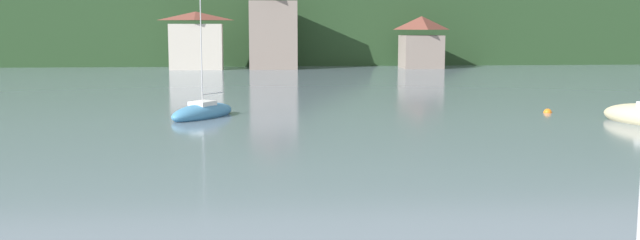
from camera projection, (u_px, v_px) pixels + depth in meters
wooded_hillside at (303, 8)px, 135.53m from camera, size 352.00×69.33×38.66m
shore_building_west at (196, 42)px, 89.95m from camera, size 7.00×3.28×7.40m
shore_building_westcentral at (273, 27)px, 91.48m from camera, size 6.46×5.29×11.29m
shore_building_central at (421, 43)px, 93.44m from camera, size 5.43×5.32×6.87m
sailboat_far_0 at (203, 112)px, 43.07m from camera, size 4.53×5.65×7.49m
mooring_buoy_mid at (548, 113)px, 45.41m from camera, size 0.54×0.54×0.54m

